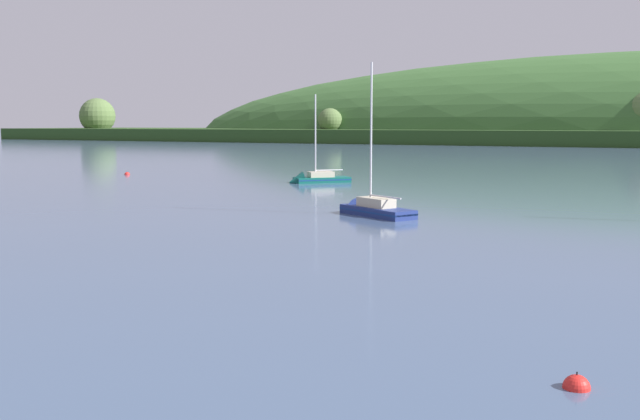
% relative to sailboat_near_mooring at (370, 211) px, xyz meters
% --- Properties ---
extents(sailboat_near_mooring, '(7.41, 5.18, 12.06)m').
position_rel_sailboat_near_mooring_xyz_m(sailboat_near_mooring, '(0.00, 0.00, 0.00)').
color(sailboat_near_mooring, navy).
rests_on(sailboat_near_mooring, ground).
extents(sailboat_outer_reach, '(6.64, 6.83, 11.09)m').
position_rel_sailboat_near_mooring_xyz_m(sailboat_outer_reach, '(-17.72, 24.09, -0.03)').
color(sailboat_outer_reach, '#0F564C').
rests_on(sailboat_outer_reach, ground).
extents(mooring_buoy_foreground, '(0.71, 0.71, 0.79)m').
position_rel_sailboat_near_mooring_xyz_m(mooring_buoy_foreground, '(-45.90, 23.97, -0.28)').
color(mooring_buoy_foreground, red).
rests_on(mooring_buoy_foreground, ground).
extents(mooring_buoy_midchannel, '(0.71, 0.71, 0.79)m').
position_rel_sailboat_near_mooring_xyz_m(mooring_buoy_midchannel, '(19.17, -30.14, -0.28)').
color(mooring_buoy_midchannel, red).
rests_on(mooring_buoy_midchannel, ground).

